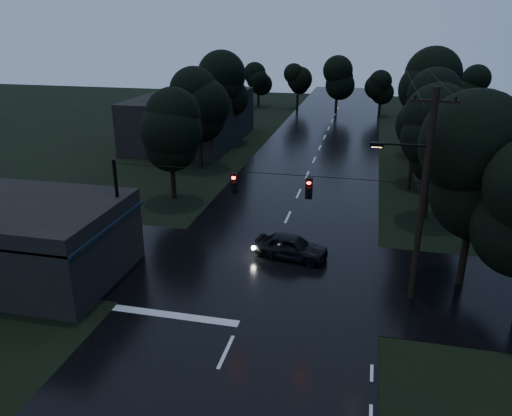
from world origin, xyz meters
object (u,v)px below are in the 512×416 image
at_px(utility_pole_main, 421,195).
at_px(car, 291,246).
at_px(utility_pole_far, 414,141).
at_px(storefront, 6,237).

relative_size(utility_pole_main, car, 2.44).
bearing_deg(utility_pole_main, car, 154.12).
bearing_deg(car, utility_pole_far, -18.85).
xyz_separation_m(storefront, utility_pole_far, (21.25, 19.00, 1.86)).
xyz_separation_m(utility_pole_main, utility_pole_far, (0.89, 17.00, -1.38)).
bearing_deg(utility_pole_main, utility_pole_far, 87.00).
relative_size(utility_pole_main, utility_pole_far, 1.33).
bearing_deg(car, storefront, 117.60).
bearing_deg(utility_pole_far, storefront, -138.20).
bearing_deg(utility_pole_far, car, -116.93).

